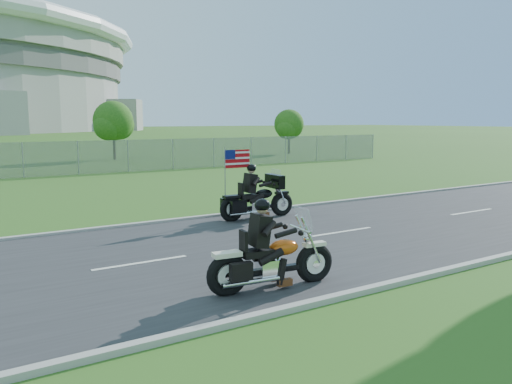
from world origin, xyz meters
TOP-DOWN VIEW (x-y plane):
  - ground at (0.00, 0.00)m, footprint 420.00×420.00m
  - road at (0.00, 0.00)m, footprint 120.00×8.00m
  - curb_north at (0.00, 4.05)m, footprint 120.00×0.18m
  - curb_south at (0.00, -4.05)m, footprint 120.00×0.18m
  - tree_fence_near at (6.04, 30.04)m, footprint 3.52×3.28m
  - tree_fence_far at (22.04, 28.03)m, footprint 3.08×2.87m
  - motorcycle_lead at (-0.42, -2.95)m, footprint 2.70×0.84m
  - motorcycle_follow at (2.99, 3.04)m, footprint 2.74×0.90m

SIDE VIEW (x-z plane):
  - ground at x=0.00m, z-range 0.00..0.00m
  - road at x=0.00m, z-range 0.00..0.04m
  - curb_north at x=0.00m, z-range -0.01..0.11m
  - curb_south at x=0.00m, z-range -0.01..0.11m
  - motorcycle_lead at x=-0.42m, z-range -0.34..1.48m
  - motorcycle_follow at x=2.99m, z-range -0.52..1.77m
  - tree_fence_far at x=22.04m, z-range 0.54..4.74m
  - tree_fence_near at x=6.04m, z-range 0.60..5.35m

